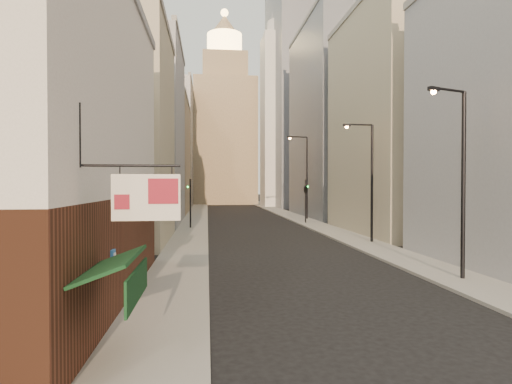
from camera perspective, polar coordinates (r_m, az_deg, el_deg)
name	(u,v)px	position (r m, az deg, el deg)	size (l,w,h in m)	color
sidewalk_left	(197,215)	(62.47, -7.84, -3.00)	(3.00, 140.00, 0.15)	gray
sidewalk_right	(286,214)	(63.52, 3.98, -2.92)	(3.00, 140.00, 0.15)	gray
near_building_left	(43,141)	(17.41, -26.54, 6.06)	(8.30, 23.04, 12.30)	#502A1A
left_bldg_beige	(115,137)	(34.20, -18.33, 6.93)	(8.00, 12.00, 16.00)	tan
left_bldg_grey	(145,135)	(50.09, -14.57, 7.35)	(8.00, 16.00, 20.00)	gray
left_bldg_tan	(162,158)	(67.77, -12.43, 4.43)	(8.00, 18.00, 17.00)	#8B7456
left_bldg_wingrid	(172,147)	(87.90, -11.10, 5.94)	(8.00, 20.00, 24.00)	gray
right_bldg_beige	(395,123)	(41.39, 18.10, 8.68)	(8.00, 16.00, 20.00)	tan
right_bldg_wingrid	(332,122)	(60.39, 10.08, 9.15)	(8.00, 20.00, 26.00)	gray
highrise	(321,80)	(90.87, 8.63, 14.52)	(21.00, 23.00, 51.20)	gray
clock_tower	(225,127)	(100.25, -4.20, 8.59)	(14.00, 14.00, 44.90)	#8B7456
white_tower	(282,114)	(87.77, 3.49, 10.31)	(8.00, 8.00, 41.50)	silver
streetlamp_near	(460,173)	(21.54, 25.55, 2.33)	(2.20, 0.91, 8.73)	black
streetlamp_mid	(369,175)	(33.14, 14.83, 2.14)	(2.35, 0.26, 8.96)	black
streetlamp_far	(305,172)	(53.77, 6.56, 2.62)	(2.71, 0.68, 10.41)	black
traffic_light_left	(190,195)	(43.02, -8.75, -0.46)	(0.54, 0.43, 5.00)	black
traffic_light_right	(306,189)	(48.45, 6.64, 0.38)	(0.79, 0.79, 5.00)	black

